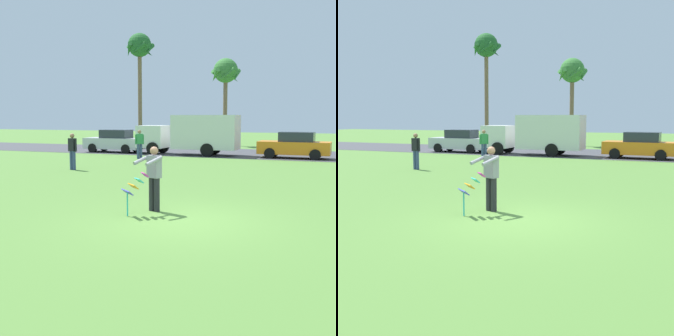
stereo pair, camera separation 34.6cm
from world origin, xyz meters
The scene contains 11 objects.
ground_plane centered at (0.00, 0.00, 0.00)m, with size 120.00×120.00×0.00m, color #568438.
road_strip centered at (0.00, 19.88, 0.01)m, with size 120.00×8.00×0.01m, color #424247.
person_kite_flyer centered at (-1.03, 0.76, 0.95)m, with size 0.69×0.76×1.73m.
kite_held centered at (-1.30, 0.08, 0.73)m, with size 0.69×0.72×1.09m.
parked_car_silver centered at (-11.26, 17.48, 0.77)m, with size 4.20×1.84×1.60m.
parked_truck_white_box centered at (-5.40, 17.48, 1.41)m, with size 6.73×2.20×2.62m.
parked_car_orange centered at (1.03, 17.48, 0.77)m, with size 4.26×1.95×1.60m.
palm_tree_left_near centered at (-13.46, 26.41, 8.40)m, with size 2.58×2.71×9.94m.
palm_tree_right_near centered at (-5.84, 27.62, 6.18)m, with size 2.58×2.71×7.52m.
person_walker_near centered at (-7.60, 13.81, 0.93)m, with size 0.42×0.43×1.73m.
person_walker_far centered at (-8.23, 7.71, 0.93)m, with size 0.56×0.30×1.73m.
Camera 1 is at (3.49, -9.68, 2.51)m, focal length 46.36 mm.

